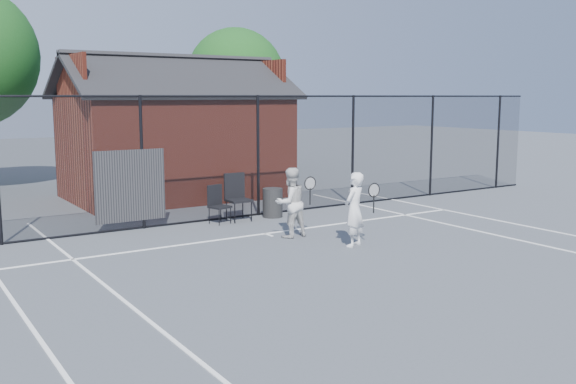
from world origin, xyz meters
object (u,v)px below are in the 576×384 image
player_front (354,209)px  waste_bin (273,203)px  chair_left (220,205)px  chair_right (239,198)px  clubhouse (175,143)px  player_back (291,203)px

player_front → waste_bin: (0.28, 3.55, -0.39)m
waste_bin → chair_left: bearing=-178.1°
chair_left → chair_right: (0.53, 0.05, 0.11)m
clubhouse → player_front: bearing=-87.1°
player_front → chair_left: player_front is taller
player_front → player_back: player_front is taller
chair_right → chair_left: bearing=-173.7°
player_back → chair_right: (-0.07, 2.16, -0.19)m
chair_right → waste_bin: bearing=1.1°
player_front → chair_right: 3.62m
clubhouse → player_back: 6.62m
player_back → chair_left: size_ratio=1.67×
waste_bin → chair_right: bearing=180.0°
player_front → chair_left: bearing=109.0°
player_front → waste_bin: bearing=85.6°
player_back → chair_left: player_back is taller
clubhouse → chair_right: clubhouse is taller
player_back → clubhouse: bearing=88.2°
clubhouse → player_back: clubhouse is taller
clubhouse → chair_left: bearing=-100.3°
chair_right → waste_bin: 0.97m
waste_bin → player_front: bearing=-94.4°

